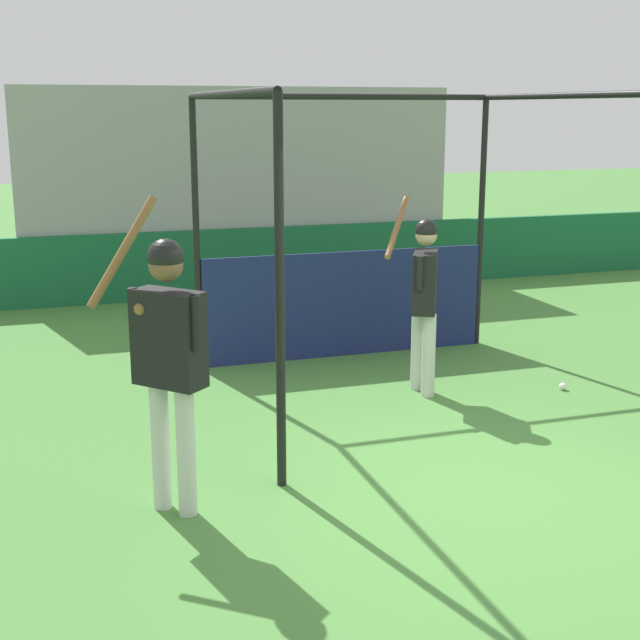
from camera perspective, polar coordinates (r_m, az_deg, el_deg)
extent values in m
plane|color=#477F38|center=(6.75, 10.84, -10.83)|extent=(60.00, 60.00, 0.00)
cube|color=#196038|center=(13.43, -4.71, 3.76)|extent=(24.00, 0.12, 1.00)
cube|color=#9E9E99|center=(15.30, -6.61, 8.76)|extent=(6.50, 4.00, 3.05)
cube|color=navy|center=(13.46, -15.57, 5.70)|extent=(0.45, 0.40, 0.10)
cube|color=navy|center=(13.61, -15.67, 6.76)|extent=(0.45, 0.06, 0.40)
cube|color=navy|center=(13.49, -13.23, 5.86)|extent=(0.45, 0.40, 0.10)
cube|color=navy|center=(13.64, -13.35, 6.91)|extent=(0.45, 0.06, 0.40)
cube|color=navy|center=(13.55, -10.90, 6.00)|extent=(0.45, 0.40, 0.10)
cube|color=navy|center=(13.70, -11.05, 7.05)|extent=(0.45, 0.06, 0.40)
cube|color=navy|center=(13.63, -8.60, 6.14)|extent=(0.45, 0.40, 0.10)
cube|color=navy|center=(13.78, -8.76, 7.17)|extent=(0.45, 0.06, 0.40)
cube|color=navy|center=(13.73, -6.33, 6.26)|extent=(0.45, 0.40, 0.10)
cube|color=navy|center=(13.88, -6.51, 7.29)|extent=(0.45, 0.06, 0.40)
cube|color=navy|center=(13.85, -4.09, 6.37)|extent=(0.45, 0.40, 0.10)
cube|color=navy|center=(14.00, -4.28, 7.39)|extent=(0.45, 0.06, 0.40)
cube|color=navy|center=(14.00, -1.89, 6.47)|extent=(0.45, 0.40, 0.10)
cube|color=navy|center=(14.14, -2.10, 7.48)|extent=(0.45, 0.06, 0.40)
cube|color=navy|center=(14.16, 0.26, 6.55)|extent=(0.45, 0.40, 0.10)
cube|color=navy|center=(14.30, 0.03, 7.55)|extent=(0.45, 0.06, 0.40)
cube|color=navy|center=(14.34, 2.36, 6.63)|extent=(0.45, 0.40, 0.10)
cube|color=navy|center=(14.48, 2.12, 7.62)|extent=(0.45, 0.06, 0.40)
cube|color=navy|center=(14.54, 4.41, 6.70)|extent=(0.45, 0.40, 0.10)
cube|color=navy|center=(14.68, 4.15, 7.67)|extent=(0.45, 0.06, 0.40)
cube|color=navy|center=(14.21, -15.84, 7.70)|extent=(0.45, 0.40, 0.10)
cube|color=navy|center=(14.37, -15.93, 8.67)|extent=(0.45, 0.06, 0.40)
cube|color=navy|center=(14.24, -13.61, 7.84)|extent=(0.45, 0.40, 0.10)
cube|color=navy|center=(14.40, -13.73, 8.81)|extent=(0.45, 0.06, 0.40)
cube|color=navy|center=(14.30, -11.40, 7.97)|extent=(0.45, 0.40, 0.10)
cube|color=navy|center=(14.46, -11.53, 8.94)|extent=(0.45, 0.06, 0.40)
cube|color=navy|center=(14.37, -9.20, 8.09)|extent=(0.45, 0.40, 0.10)
cube|color=navy|center=(14.53, -9.35, 9.05)|extent=(0.45, 0.06, 0.40)
cube|color=navy|center=(14.47, -7.03, 8.20)|extent=(0.45, 0.40, 0.10)
cube|color=navy|center=(14.63, -7.20, 9.15)|extent=(0.45, 0.06, 0.40)
cube|color=navy|center=(14.58, -4.89, 8.29)|extent=(0.45, 0.40, 0.10)
cube|color=navy|center=(14.74, -5.07, 9.24)|extent=(0.45, 0.06, 0.40)
cube|color=navy|center=(14.72, -2.79, 8.37)|extent=(0.45, 0.40, 0.10)
cube|color=navy|center=(14.87, -2.98, 9.31)|extent=(0.45, 0.06, 0.40)
cube|color=navy|center=(14.87, -0.72, 8.43)|extent=(0.45, 0.40, 0.10)
cube|color=navy|center=(15.03, -0.93, 9.36)|extent=(0.45, 0.06, 0.40)
cube|color=navy|center=(15.05, 1.30, 8.49)|extent=(0.45, 0.40, 0.10)
cube|color=navy|center=(15.20, 1.07, 9.41)|extent=(0.45, 0.06, 0.40)
cube|color=navy|center=(15.24, 3.27, 8.53)|extent=(0.45, 0.40, 0.10)
cube|color=navy|center=(15.39, 3.04, 9.44)|extent=(0.45, 0.06, 0.40)
cube|color=navy|center=(14.97, -16.09, 9.49)|extent=(0.45, 0.40, 0.10)
cube|color=navy|center=(15.14, -16.17, 10.39)|extent=(0.45, 0.06, 0.40)
cube|color=navy|center=(15.01, -13.96, 9.62)|extent=(0.45, 0.40, 0.10)
cube|color=navy|center=(15.17, -14.07, 10.53)|extent=(0.45, 0.06, 0.40)
cube|color=navy|center=(15.06, -11.85, 9.74)|extent=(0.45, 0.40, 0.10)
cube|color=navy|center=(15.23, -11.97, 10.64)|extent=(0.45, 0.06, 0.40)
cube|color=navy|center=(15.13, -9.75, 9.85)|extent=(0.45, 0.40, 0.10)
cube|color=navy|center=(15.30, -9.89, 10.74)|extent=(0.45, 0.06, 0.40)
cube|color=navy|center=(15.22, -7.68, 9.94)|extent=(0.45, 0.40, 0.10)
cube|color=navy|center=(15.39, -7.83, 10.83)|extent=(0.45, 0.06, 0.40)
cube|color=navy|center=(15.33, -5.62, 10.02)|extent=(0.45, 0.40, 0.10)
cube|color=navy|center=(15.50, -5.79, 10.90)|extent=(0.45, 0.06, 0.40)
cube|color=navy|center=(15.46, -3.61, 10.09)|extent=(0.45, 0.40, 0.10)
cube|color=navy|center=(15.62, -3.79, 10.96)|extent=(0.45, 0.06, 0.40)
cube|color=navy|center=(15.61, -1.62, 10.14)|extent=(0.45, 0.40, 0.10)
cube|color=navy|center=(15.77, -1.82, 11.01)|extent=(0.45, 0.06, 0.40)
cube|color=navy|center=(15.77, 0.32, 10.18)|extent=(0.45, 0.40, 0.10)
cube|color=navy|center=(15.93, 0.12, 11.04)|extent=(0.45, 0.06, 0.40)
cube|color=navy|center=(15.96, 2.23, 10.20)|extent=(0.45, 0.40, 0.10)
cube|color=navy|center=(16.11, 2.01, 11.06)|extent=(0.45, 0.06, 0.40)
cube|color=navy|center=(15.76, -16.31, 11.10)|extent=(0.45, 0.40, 0.10)
cube|color=navy|center=(15.93, -16.39, 11.95)|extent=(0.45, 0.06, 0.40)
cube|color=navy|center=(15.79, -14.28, 11.23)|extent=(0.45, 0.40, 0.10)
cube|color=navy|center=(15.96, -14.38, 12.07)|extent=(0.45, 0.06, 0.40)
cube|color=navy|center=(15.83, -12.26, 11.34)|extent=(0.45, 0.40, 0.10)
cube|color=navy|center=(16.01, -12.37, 12.18)|extent=(0.45, 0.06, 0.40)
cube|color=navy|center=(15.90, -10.25, 11.44)|extent=(0.45, 0.40, 0.10)
cube|color=navy|center=(16.08, -10.38, 12.27)|extent=(0.45, 0.06, 0.40)
cube|color=navy|center=(15.99, -8.26, 11.52)|extent=(0.45, 0.40, 0.10)
cube|color=navy|center=(16.16, -8.41, 12.35)|extent=(0.45, 0.06, 0.40)
cube|color=navy|center=(16.10, -6.30, 11.59)|extent=(0.45, 0.40, 0.10)
cube|color=navy|center=(16.27, -6.45, 12.41)|extent=(0.45, 0.06, 0.40)
cube|color=navy|center=(16.22, -4.36, 11.64)|extent=(0.45, 0.40, 0.10)
cube|color=navy|center=(16.39, -4.53, 12.46)|extent=(0.45, 0.06, 0.40)
cube|color=navy|center=(16.36, -2.45, 11.68)|extent=(0.45, 0.40, 0.10)
cube|color=navy|center=(16.53, -2.63, 12.50)|extent=(0.45, 0.06, 0.40)
cube|color=navy|center=(16.52, -0.57, 11.71)|extent=(0.45, 0.40, 0.10)
cube|color=navy|center=(16.68, -0.77, 12.52)|extent=(0.45, 0.06, 0.40)
cube|color=navy|center=(16.69, 1.27, 11.73)|extent=(0.45, 0.40, 0.10)
cube|color=navy|center=(16.86, 1.06, 12.53)|extent=(0.45, 0.06, 0.40)
cube|color=navy|center=(16.55, -16.52, 12.57)|extent=(0.45, 0.40, 0.10)
cube|color=navy|center=(16.73, -16.59, 13.35)|extent=(0.45, 0.06, 0.40)
cube|color=navy|center=(16.58, -14.57, 12.68)|extent=(0.45, 0.40, 0.10)
cube|color=navy|center=(16.76, -14.66, 13.47)|extent=(0.45, 0.06, 0.40)
cube|color=navy|center=(16.62, -12.64, 12.79)|extent=(0.45, 0.40, 0.10)
cube|color=navy|center=(16.80, -12.74, 13.57)|extent=(0.45, 0.06, 0.40)
cube|color=navy|center=(16.69, -10.71, 12.88)|extent=(0.45, 0.40, 0.10)
cube|color=navy|center=(16.87, -10.83, 13.66)|extent=(0.45, 0.06, 0.40)
cube|color=navy|center=(16.77, -8.80, 12.95)|extent=(0.45, 0.40, 0.10)
cube|color=navy|center=(16.95, -8.94, 13.73)|extent=(0.45, 0.06, 0.40)
cube|color=navy|center=(16.87, -6.91, 13.01)|extent=(0.45, 0.40, 0.10)
cube|color=navy|center=(17.05, -7.06, 13.79)|extent=(0.45, 0.06, 0.40)
cube|color=navy|center=(16.99, -5.05, 13.06)|extent=(0.45, 0.40, 0.10)
cube|color=navy|center=(17.16, -5.21, 13.83)|extent=(0.45, 0.06, 0.40)
cube|color=navy|center=(17.12, -3.21, 13.09)|extent=(0.45, 0.40, 0.10)
cube|color=navy|center=(17.30, -3.38, 13.85)|extent=(0.45, 0.06, 0.40)
cube|color=navy|center=(17.27, -1.40, 13.11)|extent=(0.45, 0.40, 0.10)
cube|color=navy|center=(17.45, -1.58, 13.87)|extent=(0.45, 0.06, 0.40)
cube|color=navy|center=(17.44, 0.38, 13.12)|extent=(0.45, 0.40, 0.10)
cube|color=navy|center=(17.61, 0.19, 13.87)|extent=(0.45, 0.06, 0.40)
cylinder|color=black|center=(6.34, -2.58, 1.43)|extent=(0.07, 0.07, 2.86)
cylinder|color=black|center=(9.46, -7.92, 5.30)|extent=(0.07, 0.07, 2.86)
cylinder|color=black|center=(10.57, 10.26, 6.06)|extent=(0.07, 0.07, 2.86)
cylinder|color=black|center=(7.78, -6.03, 14.20)|extent=(0.06, 3.25, 0.06)
cylinder|color=black|center=(9.09, 15.61, 13.67)|extent=(0.06, 3.25, 0.06)
cylinder|color=black|center=(9.80, 1.73, 14.09)|extent=(3.34, 0.06, 0.06)
cube|color=navy|center=(10.01, 1.68, 1.03)|extent=(3.27, 0.03, 1.19)
cylinder|color=silver|center=(8.69, 6.97, -2.25)|extent=(0.18, 0.18, 0.82)
cylinder|color=silver|center=(8.91, 6.26, -1.85)|extent=(0.18, 0.18, 0.82)
cube|color=black|center=(8.64, 6.73, 2.44)|extent=(0.42, 0.53, 0.58)
sphere|color=tan|center=(8.57, 6.81, 5.42)|extent=(0.21, 0.21, 0.21)
sphere|color=black|center=(8.56, 6.82, 5.73)|extent=(0.22, 0.22, 0.22)
cylinder|color=black|center=(8.37, 6.40, 3.00)|extent=(0.09, 0.09, 0.32)
cylinder|color=black|center=(8.87, 6.58, 3.59)|extent=(0.09, 0.09, 0.32)
cylinder|color=brown|center=(8.86, 4.96, 5.96)|extent=(0.50, 0.63, 0.55)
sphere|color=brown|center=(8.81, 7.17, 4.24)|extent=(0.08, 0.08, 0.08)
cylinder|color=silver|center=(6.21, -8.57, -8.34)|extent=(0.18, 0.18, 0.92)
cylinder|color=silver|center=(6.34, -10.17, -7.93)|extent=(0.18, 0.18, 0.92)
cube|color=black|center=(6.03, -9.66, -1.18)|extent=(0.50, 0.51, 0.65)
sphere|color=brown|center=(5.93, -9.85, 3.51)|extent=(0.23, 0.23, 0.23)
sphere|color=black|center=(5.92, -9.87, 4.00)|extent=(0.24, 0.24, 0.24)
cylinder|color=black|center=(5.81, -7.97, -0.19)|extent=(0.10, 0.10, 0.36)
cylinder|color=black|center=(6.13, -11.83, 0.38)|extent=(0.10, 0.10, 0.36)
cylinder|color=brown|center=(6.16, -12.53, 4.29)|extent=(0.53, 0.22, 0.74)
sphere|color=brown|center=(6.00, -11.44, 0.70)|extent=(0.08, 0.08, 0.08)
sphere|color=white|center=(9.24, 15.27, -4.12)|extent=(0.07, 0.07, 0.07)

